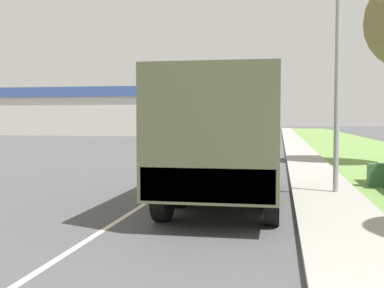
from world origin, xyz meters
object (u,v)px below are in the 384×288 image
car_second_ahead (262,138)px  car_nearest_ahead (246,149)px  military_truck (228,134)px  lamp_post (330,28)px  car_third_ahead (263,132)px

car_second_ahead → car_nearest_ahead: bearing=-91.8°
car_second_ahead → military_truck: bearing=-90.0°
car_nearest_ahead → lamp_post: (2.89, -9.69, 3.85)m
car_nearest_ahead → car_third_ahead: car_third_ahead is taller
car_third_ahead → military_truck: bearing=-89.4°
car_nearest_ahead → lamp_post: size_ratio=0.62×
military_truck → lamp_post: (2.54, 1.70, 2.79)m
military_truck → lamp_post: 4.14m
car_second_ahead → lamp_post: (2.55, -20.70, 3.76)m
car_nearest_ahead → lamp_post: 10.82m
car_second_ahead → car_third_ahead: 15.15m
car_second_ahead → lamp_post: 21.19m
military_truck → car_third_ahead: bearing=90.6°
car_second_ahead → car_third_ahead: bearing=91.4°
car_nearest_ahead → military_truck: bearing=-88.2°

